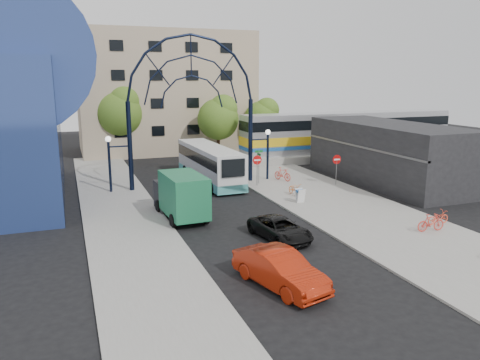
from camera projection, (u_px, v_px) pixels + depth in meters
name	position (u px, v px, depth m)	size (l,w,h in m)	color
ground	(260.00, 240.00, 25.65)	(120.00, 120.00, 0.00)	black
sidewalk_east	(345.00, 207.00, 32.03)	(8.00, 56.00, 0.12)	gray
plaza_west	(125.00, 221.00, 28.92)	(5.00, 50.00, 0.12)	gray
gateway_arch	(192.00, 80.00, 36.64)	(13.64, 0.44, 12.10)	black
stop_sign	(257.00, 163.00, 37.85)	(0.80, 0.07, 2.50)	slate
do_not_enter_sign	(337.00, 162.00, 38.13)	(0.76, 0.07, 2.48)	slate
street_name_sign	(259.00, 160.00, 38.50)	(0.70, 0.70, 2.80)	slate
sandwich_board	(300.00, 194.00, 32.88)	(0.55, 0.61, 0.99)	white
commercial_block_east	(388.00, 153.00, 39.73)	(6.00, 16.00, 5.00)	black
apartment_block	(164.00, 92.00, 56.85)	(20.00, 12.10, 14.00)	tan
train_platform	(348.00, 154.00, 52.53)	(32.00, 5.00, 0.80)	gray
train_car	(349.00, 131.00, 51.99)	(25.10, 3.05, 4.20)	#B7B7BC
tree_north_a	(219.00, 117.00, 50.49)	(4.48, 4.48, 7.00)	#382314
tree_north_b	(120.00, 110.00, 50.60)	(5.12, 5.12, 8.00)	#382314
tree_north_c	(263.00, 117.00, 54.43)	(4.16, 4.16, 6.50)	#382314
city_bus	(209.00, 163.00, 39.76)	(2.91, 11.25, 3.07)	silver
green_truck	(180.00, 195.00, 29.50)	(2.54, 5.98, 2.96)	black
black_suv	(280.00, 229.00, 25.74)	(2.00, 4.34, 1.21)	black
red_sedan	(280.00, 269.00, 19.80)	(1.67, 4.80, 1.58)	#A7200A
bike_near_a	(295.00, 189.00, 35.00)	(0.60, 1.71, 0.90)	orange
bike_near_b	(283.00, 174.00, 39.97)	(0.52, 1.85, 1.11)	#F64031
bike_far_a	(438.00, 217.00, 28.08)	(0.55, 1.59, 0.83)	#FC5332
bike_far_b	(431.00, 223.00, 26.72)	(0.49, 1.72, 1.03)	red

